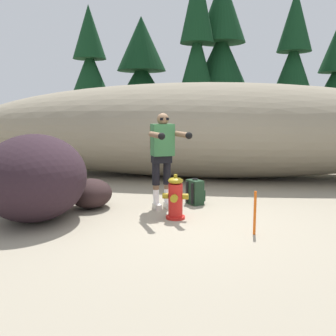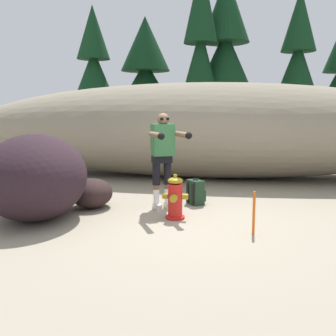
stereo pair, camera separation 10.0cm
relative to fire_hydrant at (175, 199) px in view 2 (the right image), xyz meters
name	(u,v)px [view 2 (the right image)]	position (x,y,z in m)	size (l,w,h in m)	color
ground_plane	(177,220)	(0.04, -0.01, -0.34)	(56.00, 56.00, 0.04)	gray
dirt_embankment	(200,130)	(0.04, 3.98, 0.86)	(12.69, 3.20, 2.36)	gray
fire_hydrant	(175,199)	(0.00, 0.00, 0.00)	(0.40, 0.35, 0.70)	red
utility_worker	(163,149)	(-0.30, 0.58, 0.71)	(0.80, 1.04, 1.63)	beige
spare_backpack	(196,192)	(0.22, 0.99, -0.10)	(0.36, 0.36, 0.47)	#1E3823
boulder_large	(35,177)	(-2.11, -0.38, 0.34)	(1.89, 1.54, 1.32)	black
boulder_mid	(91,193)	(-1.54, 0.46, -0.07)	(0.82, 0.73, 0.50)	#2D1E1E
pine_tree_far_left	(94,69)	(-4.13, 7.74, 2.84)	(1.81, 1.81, 5.35)	#47331E
pine_tree_left	(145,80)	(-2.59, 9.27, 2.53)	(2.93, 2.93, 5.25)	#47331E
pine_tree_center	(200,57)	(-0.34, 8.01, 3.19)	(1.82, 1.82, 6.71)	#47331E
pine_tree_right	(225,55)	(0.48, 8.83, 3.36)	(2.66, 2.66, 6.50)	#47331E
pine_tree_far_right	(298,62)	(3.03, 8.82, 3.04)	(1.87, 1.87, 5.89)	#47331E
survey_stake	(254,213)	(1.17, -0.61, -0.02)	(0.04, 0.04, 0.60)	#E55914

